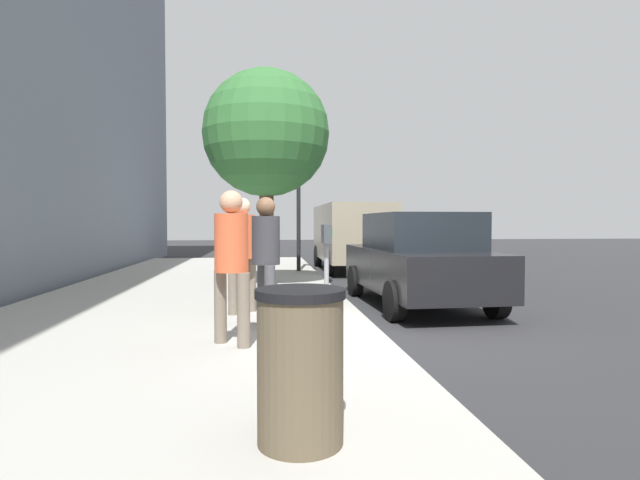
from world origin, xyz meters
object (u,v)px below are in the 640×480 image
object	(u,v)px
parked_van_far	(351,233)
parking_meter	(327,252)
parked_sedan_near	(418,259)
trash_bin	(300,366)
street_tree	(266,134)
pedestrian_bystander	(231,253)
parking_officer	(242,244)
pedestrian_at_meter	(266,249)
traffic_signal	(302,190)

from	to	relation	value
parked_van_far	parking_meter	bearing A→B (deg)	167.94
parked_sedan_near	trash_bin	distance (m)	6.59
parked_sedan_near	street_tree	size ratio (longest dim) A/B	0.92
pedestrian_bystander	parked_van_far	size ratio (longest dim) A/B	0.35
parking_officer	parked_van_far	size ratio (longest dim) A/B	0.35
parking_meter	trash_bin	world-z (taller)	parking_meter
pedestrian_bystander	parked_sedan_near	world-z (taller)	pedestrian_bystander
pedestrian_at_meter	trash_bin	xyz separation A→B (m)	(-3.84, -0.20, -0.56)
parked_sedan_near	trash_bin	xyz separation A→B (m)	(-6.02, 2.67, -0.24)
parked_sedan_near	traffic_signal	xyz separation A→B (m)	(5.72, 1.77, 1.68)
pedestrian_at_meter	parking_officer	world-z (taller)	parking_officer
parking_meter	trash_bin	size ratio (longest dim) A/B	1.40
parked_van_far	traffic_signal	size ratio (longest dim) A/B	1.45
trash_bin	pedestrian_bystander	bearing A→B (deg)	12.64
street_tree	traffic_signal	bearing A→B (deg)	-16.32
parking_meter	parked_van_far	size ratio (longest dim) A/B	0.27
street_tree	parking_officer	bearing A→B (deg)	172.87
pedestrian_at_meter	street_tree	xyz separation A→B (m)	(4.23, -0.04, 2.34)
parking_officer	traffic_signal	world-z (taller)	traffic_signal
pedestrian_at_meter	street_tree	world-z (taller)	street_tree
pedestrian_bystander	street_tree	distance (m)	5.86
parking_officer	parked_van_far	world-z (taller)	parked_van_far
pedestrian_at_meter	parking_officer	size ratio (longest dim) A/B	0.98
parking_officer	street_tree	xyz separation A→B (m)	(3.25, -0.41, 2.31)
pedestrian_bystander	parking_meter	bearing A→B (deg)	-4.59
pedestrian_at_meter	parked_van_far	bearing A→B (deg)	58.08
trash_bin	street_tree	bearing A→B (deg)	1.18
parked_van_far	parked_sedan_near	bearing A→B (deg)	-179.98
parking_officer	traffic_signal	size ratio (longest dim) A/B	0.51
pedestrian_bystander	parked_sedan_near	xyz separation A→B (m)	(3.31, -3.28, -0.33)
pedestrian_bystander	trash_bin	size ratio (longest dim) A/B	1.80
traffic_signal	trash_bin	xyz separation A→B (m)	(-11.74, 0.91, -1.92)
pedestrian_bystander	traffic_signal	size ratio (longest dim) A/B	0.50
parked_sedan_near	parked_van_far	world-z (taller)	parked_van_far
parking_meter	pedestrian_at_meter	size ratio (longest dim) A/B	0.78
parked_sedan_near	street_tree	bearing A→B (deg)	54.14
parked_sedan_near	parked_van_far	xyz separation A→B (m)	(7.25, 0.00, 0.36)
traffic_signal	parking_officer	bearing A→B (deg)	167.92
parked_van_far	pedestrian_at_meter	bearing A→B (deg)	163.06
pedestrian_bystander	traffic_signal	world-z (taller)	traffic_signal
parking_officer	parked_van_far	distance (m)	9.05
pedestrian_bystander	parking_officer	distance (m)	2.11
pedestrian_bystander	parked_van_far	world-z (taller)	parked_van_far
pedestrian_bystander	trash_bin	xyz separation A→B (m)	(-2.71, -0.61, -0.57)
parking_officer	pedestrian_bystander	bearing A→B (deg)	-46.38
pedestrian_at_meter	parked_sedan_near	world-z (taller)	pedestrian_at_meter
pedestrian_bystander	traffic_signal	distance (m)	9.25
parking_officer	traffic_signal	xyz separation A→B (m)	(6.92, -1.48, 1.33)
street_tree	parking_meter	bearing A→B (deg)	-169.07
parking_meter	trash_bin	bearing A→B (deg)	170.32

